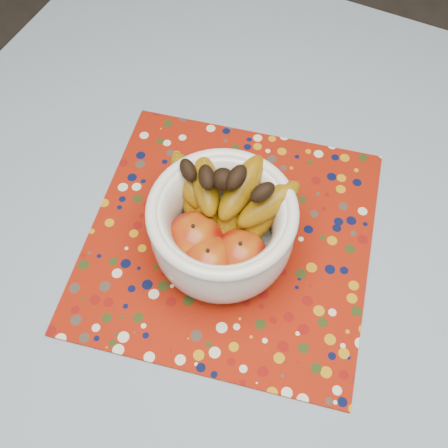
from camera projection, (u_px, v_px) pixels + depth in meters
name	position (u px, v px, depth m)	size (l,w,h in m)	color
table	(275.00, 337.00, 0.78)	(1.20, 1.20, 0.75)	brown
tablecloth	(280.00, 319.00, 0.71)	(1.32, 1.32, 0.01)	slate
placemat	(230.00, 238.00, 0.76)	(0.40, 0.40, 0.00)	maroon
fruit_bowl	(221.00, 221.00, 0.69)	(0.24, 0.20, 0.16)	silver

